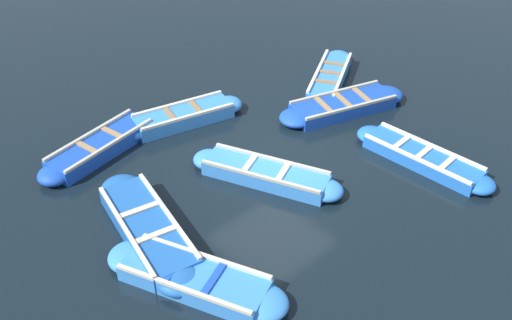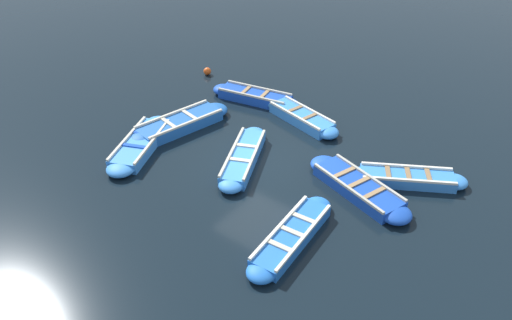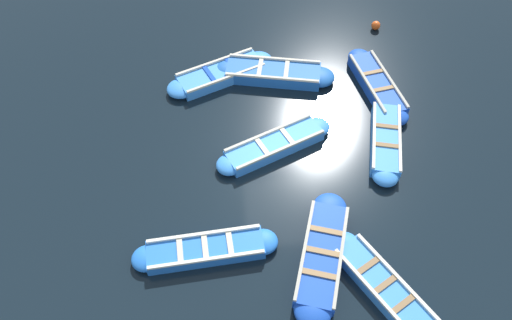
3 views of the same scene
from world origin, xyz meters
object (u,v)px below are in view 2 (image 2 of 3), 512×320
object	(u,v)px
boat_drifting	(140,144)
boat_mid_row	(407,178)
boat_outer_left	(301,118)
boat_stern_in	(255,97)
buoy_orange_near	(207,71)
boat_broadside	(358,187)
boat_alongside	(292,236)
boat_near_quay	(243,157)
boat_tucked	(180,124)

from	to	relation	value
boat_drifting	boat_mid_row	size ratio (longest dim) A/B	1.12
boat_outer_left	boat_stern_in	world-z (taller)	same
boat_outer_left	boat_stern_in	size ratio (longest dim) A/B	0.94
boat_mid_row	buoy_orange_near	size ratio (longest dim) A/B	10.60
boat_outer_left	buoy_orange_near	bearing A→B (deg)	79.59
boat_stern_in	boat_outer_left	bearing A→B (deg)	-97.21
boat_broadside	buoy_orange_near	xyz separation A→B (m)	(3.43, 8.87, -0.01)
boat_stern_in	buoy_orange_near	size ratio (longest dim) A/B	11.47
boat_outer_left	boat_mid_row	bearing A→B (deg)	-104.36
boat_broadside	boat_drifting	size ratio (longest dim) A/B	1.01
buoy_orange_near	boat_mid_row	bearing A→B (deg)	-102.21
boat_broadside	boat_alongside	bearing A→B (deg)	172.24
boat_broadside	buoy_orange_near	world-z (taller)	boat_broadside
buoy_orange_near	boat_stern_in	bearing A→B (deg)	-102.76
boat_near_quay	buoy_orange_near	size ratio (longest dim) A/B	11.46
boat_tucked	boat_near_quay	distance (m)	3.06
boat_drifting	buoy_orange_near	size ratio (longest dim) A/B	11.82
boat_outer_left	boat_drifting	world-z (taller)	boat_outer_left
boat_stern_in	boat_tucked	world-z (taller)	boat_tucked
boat_broadside	buoy_orange_near	size ratio (longest dim) A/B	11.99
boat_broadside	boat_tucked	distance (m)	6.65
boat_stern_in	boat_alongside	bearing A→B (deg)	-135.81
boat_outer_left	boat_mid_row	distance (m)	4.59
boat_alongside	buoy_orange_near	world-z (taller)	boat_alongside
boat_outer_left	boat_drifting	distance (m)	5.66
boat_mid_row	boat_near_quay	bearing A→B (deg)	114.80
boat_broadside	boat_outer_left	world-z (taller)	boat_outer_left
boat_stern_in	buoy_orange_near	xyz separation A→B (m)	(0.69, 3.06, -0.03)
boat_broadside	boat_outer_left	bearing A→B (deg)	55.11
boat_outer_left	buoy_orange_near	world-z (taller)	boat_outer_left
boat_near_quay	buoy_orange_near	world-z (taller)	boat_near_quay
boat_broadside	boat_alongside	distance (m)	2.86
boat_outer_left	boat_drifting	size ratio (longest dim) A/B	0.91
boat_outer_left	boat_alongside	world-z (taller)	boat_outer_left
boat_stern_in	boat_near_quay	bearing A→B (deg)	-147.75
boat_outer_left	boat_near_quay	world-z (taller)	boat_outer_left
boat_tucked	boat_near_quay	size ratio (longest dim) A/B	1.12
boat_outer_left	boat_mid_row	world-z (taller)	boat_outer_left
boat_drifting	buoy_orange_near	xyz separation A→B (m)	(5.63, 2.13, -0.01)
boat_outer_left	boat_tucked	world-z (taller)	boat_tucked
boat_broadside	boat_near_quay	xyz separation A→B (m)	(-0.78, 3.58, 0.00)
boat_stern_in	boat_alongside	distance (m)	7.77
boat_alongside	boat_near_quay	bearing A→B (deg)	57.29
boat_tucked	boat_stern_in	bearing A→B (deg)	-14.24
boat_outer_left	boat_tucked	size ratio (longest dim) A/B	0.84
boat_alongside	boat_outer_left	bearing A→B (deg)	30.58
boat_broadside	boat_drifting	distance (m)	7.09
boat_stern_in	boat_tucked	bearing A→B (deg)	165.76
buoy_orange_near	boat_outer_left	bearing A→B (deg)	-100.41
boat_alongside	buoy_orange_near	distance (m)	10.55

